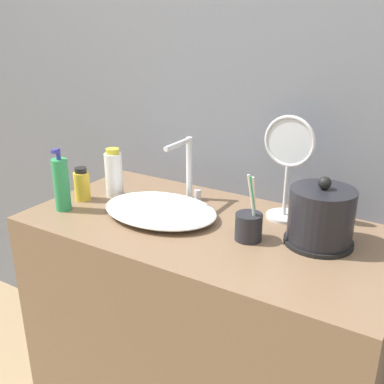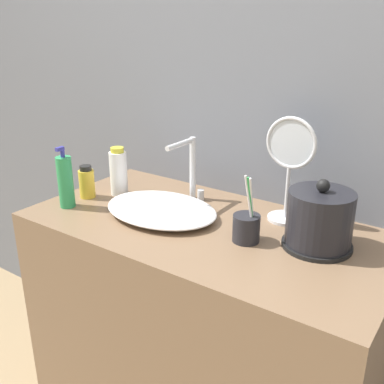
{
  "view_description": "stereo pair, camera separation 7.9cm",
  "coord_description": "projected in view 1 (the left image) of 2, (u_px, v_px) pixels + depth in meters",
  "views": [
    {
      "loc": [
        0.63,
        -0.82,
        1.48
      ],
      "look_at": [
        -0.05,
        0.29,
        0.98
      ],
      "focal_mm": 42.0,
      "sensor_mm": 36.0,
      "label": 1
    },
    {
      "loc": [
        0.7,
        -0.78,
        1.48
      ],
      "look_at": [
        -0.05,
        0.29,
        0.98
      ],
      "focal_mm": 42.0,
      "sensor_mm": 36.0,
      "label": 2
    }
  ],
  "objects": [
    {
      "name": "mouthwash_bottle",
      "position": [
        114.0,
        173.0,
        1.62
      ],
      "size": [
        0.06,
        0.06,
        0.18
      ],
      "color": "white",
      "rests_on": "vanity_counter"
    },
    {
      "name": "vanity_mirror",
      "position": [
        288.0,
        162.0,
        1.4
      ],
      "size": [
        0.16,
        0.11,
        0.34
      ],
      "color": "silver",
      "rests_on": "vanity_counter"
    },
    {
      "name": "lotion_bottle",
      "position": [
        61.0,
        184.0,
        1.49
      ],
      "size": [
        0.05,
        0.05,
        0.21
      ],
      "color": "#2D9956",
      "rests_on": "vanity_counter"
    },
    {
      "name": "shampoo_bottle",
      "position": [
        82.0,
        185.0,
        1.59
      ],
      "size": [
        0.06,
        0.06,
        0.12
      ],
      "color": "gold",
      "rests_on": "vanity_counter"
    },
    {
      "name": "toothbrush_cup",
      "position": [
        249.0,
        226.0,
        1.3
      ],
      "size": [
        0.08,
        0.08,
        0.21
      ],
      "color": "#232328",
      "rests_on": "vanity_counter"
    },
    {
      "name": "vanity_counter",
      "position": [
        204.0,
        339.0,
        1.57
      ],
      "size": [
        1.16,
        0.59,
        0.88
      ],
      "color": "brown",
      "rests_on": "ground_plane"
    },
    {
      "name": "wall_back",
      "position": [
        252.0,
        79.0,
        1.51
      ],
      "size": [
        6.0,
        0.04,
        2.6
      ],
      "color": "slate",
      "rests_on": "ground_plane"
    },
    {
      "name": "faucet",
      "position": [
        188.0,
        166.0,
        1.56
      ],
      "size": [
        0.06,
        0.16,
        0.23
      ],
      "color": "silver",
      "rests_on": "vanity_counter"
    },
    {
      "name": "sink_basin",
      "position": [
        160.0,
        210.0,
        1.47
      ],
      "size": [
        0.39,
        0.29,
        0.04
      ],
      "color": "white",
      "rests_on": "vanity_counter"
    },
    {
      "name": "electric_kettle",
      "position": [
        321.0,
        218.0,
        1.27
      ],
      "size": [
        0.2,
        0.2,
        0.2
      ],
      "color": "black",
      "rests_on": "vanity_counter"
    }
  ]
}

